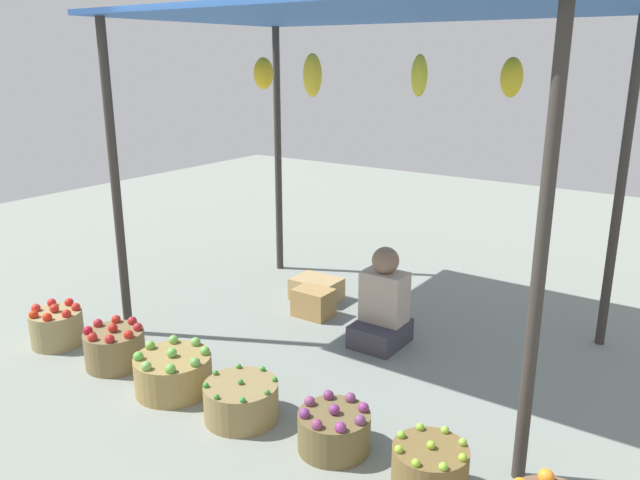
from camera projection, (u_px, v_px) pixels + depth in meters
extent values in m
plane|color=gray|center=(360.00, 338.00, 5.03)|extent=(14.00, 14.00, 0.00)
cylinder|color=#38332D|center=(115.00, 185.00, 4.78)|extent=(0.07, 0.07, 2.44)
cylinder|color=#38332D|center=(540.00, 260.00, 3.03)|extent=(0.07, 0.07, 2.44)
cylinder|color=#38332D|center=(278.00, 154.00, 6.34)|extent=(0.07, 0.07, 2.44)
cylinder|color=#38332D|center=(620.00, 191.00, 4.59)|extent=(0.07, 0.07, 2.44)
cube|color=#2C589F|center=(366.00, 12.00, 4.33)|extent=(3.49, 2.28, 0.04)
ellipsoid|color=yellow|center=(263.00, 73.00, 5.05)|extent=(0.16, 0.16, 0.25)
ellipsoid|color=yellow|center=(312.00, 75.00, 4.58)|extent=(0.14, 0.14, 0.31)
ellipsoid|color=yellow|center=(419.00, 76.00, 4.50)|extent=(0.12, 0.12, 0.30)
ellipsoid|color=gold|center=(512.00, 77.00, 4.11)|extent=(0.15, 0.15, 0.26)
cube|color=#3C3945|center=(380.00, 333.00, 4.89)|extent=(0.36, 0.44, 0.18)
cube|color=#B6A494|center=(384.00, 297.00, 4.85)|extent=(0.34, 0.22, 0.40)
sphere|color=#846750|center=(386.00, 260.00, 4.77)|extent=(0.21, 0.21, 0.21)
cylinder|color=#968656|center=(57.00, 328.00, 4.88)|extent=(0.39, 0.39, 0.27)
sphere|color=red|center=(54.00, 309.00, 4.84)|extent=(0.07, 0.07, 0.07)
sphere|color=red|center=(66.00, 314.00, 4.76)|extent=(0.07, 0.07, 0.07)
sphere|color=red|center=(76.00, 307.00, 4.88)|extent=(0.07, 0.07, 0.07)
sphere|color=red|center=(69.00, 302.00, 4.98)|extent=(0.07, 0.07, 0.07)
sphere|color=red|center=(52.00, 303.00, 4.97)|extent=(0.07, 0.07, 0.07)
sphere|color=red|center=(36.00, 308.00, 4.86)|extent=(0.07, 0.07, 0.07)
sphere|color=red|center=(34.00, 315.00, 4.74)|extent=(0.07, 0.07, 0.07)
sphere|color=red|center=(47.00, 317.00, 4.69)|extent=(0.07, 0.07, 0.07)
cylinder|color=olive|center=(115.00, 348.00, 4.55)|extent=(0.43, 0.43, 0.26)
sphere|color=red|center=(113.00, 328.00, 4.50)|extent=(0.07, 0.07, 0.07)
sphere|color=red|center=(129.00, 335.00, 4.41)|extent=(0.07, 0.07, 0.07)
sphere|color=red|center=(138.00, 327.00, 4.53)|extent=(0.07, 0.07, 0.07)
sphere|color=#AA262A|center=(132.00, 321.00, 4.64)|extent=(0.07, 0.07, 0.07)
sphere|color=red|center=(116.00, 319.00, 4.67)|extent=(0.07, 0.07, 0.07)
sphere|color=#B0212C|center=(98.00, 323.00, 4.60)|extent=(0.07, 0.07, 0.07)
sphere|color=#AF1526|center=(88.00, 331.00, 4.48)|extent=(0.07, 0.07, 0.07)
sphere|color=#B4221B|center=(92.00, 337.00, 4.37)|extent=(0.07, 0.07, 0.07)
sphere|color=red|center=(110.00, 339.00, 4.34)|extent=(0.07, 0.07, 0.07)
cylinder|color=#997E47|center=(173.00, 373.00, 4.20)|extent=(0.51, 0.51, 0.25)
sphere|color=#68B84D|center=(172.00, 353.00, 4.16)|extent=(0.07, 0.07, 0.07)
sphere|color=#65A84A|center=(195.00, 363.00, 4.04)|extent=(0.07, 0.07, 0.07)
sphere|color=#68B149|center=(205.00, 351.00, 4.20)|extent=(0.07, 0.07, 0.07)
sphere|color=#6FB250|center=(196.00, 342.00, 4.33)|extent=(0.07, 0.07, 0.07)
sphere|color=#71B24E|center=(173.00, 340.00, 4.37)|extent=(0.07, 0.07, 0.07)
sphere|color=#70AD42|center=(150.00, 346.00, 4.28)|extent=(0.07, 0.07, 0.07)
sphere|color=#61B343|center=(138.00, 356.00, 4.13)|extent=(0.07, 0.07, 0.07)
sphere|color=#74B250|center=(146.00, 366.00, 3.99)|extent=(0.07, 0.07, 0.07)
sphere|color=#66AC3F|center=(170.00, 369.00, 3.96)|extent=(0.07, 0.07, 0.07)
cylinder|color=olive|center=(241.00, 401.00, 3.88)|extent=(0.46, 0.46, 0.23)
sphere|color=#3E842E|center=(241.00, 382.00, 3.84)|extent=(0.04, 0.04, 0.04)
sphere|color=#3F802D|center=(267.00, 392.00, 3.73)|extent=(0.04, 0.04, 0.04)
sphere|color=#368D2D|center=(275.00, 379.00, 3.88)|extent=(0.04, 0.04, 0.04)
sphere|color=green|center=(263.00, 369.00, 4.01)|extent=(0.04, 0.04, 0.04)
sphere|color=#418333|center=(239.00, 366.00, 4.04)|extent=(0.04, 0.04, 0.04)
sphere|color=#418126|center=(216.00, 373.00, 3.96)|extent=(0.04, 0.04, 0.04)
sphere|color=#308B28|center=(206.00, 385.00, 3.81)|extent=(0.04, 0.04, 0.04)
sphere|color=#3E8329|center=(217.00, 397.00, 3.68)|extent=(0.04, 0.04, 0.04)
sphere|color=#358937|center=(243.00, 400.00, 3.65)|extent=(0.04, 0.04, 0.04)
cylinder|color=brown|center=(334.00, 431.00, 3.58)|extent=(0.42, 0.42, 0.22)
sphere|color=#7A3076|center=(334.00, 410.00, 3.54)|extent=(0.06, 0.06, 0.06)
sphere|color=#783F6C|center=(360.00, 420.00, 3.45)|extent=(0.06, 0.06, 0.06)
sphere|color=#853276|center=(364.00, 408.00, 3.57)|extent=(0.06, 0.06, 0.06)
sphere|color=#7C4070|center=(350.00, 398.00, 3.67)|extent=(0.06, 0.06, 0.06)
sphere|color=#7A336C|center=(328.00, 395.00, 3.70)|extent=(0.06, 0.06, 0.06)
sphere|color=#813C6B|center=(310.00, 402.00, 3.63)|extent=(0.06, 0.06, 0.06)
sphere|color=#7C3478|center=(304.00, 414.00, 3.51)|extent=(0.06, 0.06, 0.06)
sphere|color=#883966|center=(317.00, 425.00, 3.41)|extent=(0.06, 0.06, 0.06)
sphere|color=#84327A|center=(340.00, 428.00, 3.38)|extent=(0.06, 0.06, 0.06)
cylinder|color=brown|center=(430.00, 472.00, 3.19)|extent=(0.39, 0.39, 0.28)
sphere|color=#92C935|center=(431.00, 445.00, 3.14)|extent=(0.04, 0.04, 0.04)
sphere|color=#95BF32|center=(463.00, 458.00, 3.05)|extent=(0.04, 0.04, 0.04)
sphere|color=#91BE40|center=(463.00, 442.00, 3.17)|extent=(0.04, 0.04, 0.04)
sphere|color=#91CB3D|center=(445.00, 430.00, 3.28)|extent=(0.04, 0.04, 0.04)
sphere|color=#86BF33|center=(420.00, 427.00, 3.30)|extent=(0.04, 0.04, 0.04)
sphere|color=#86CA38|center=(401.00, 435.00, 3.24)|extent=(0.04, 0.04, 0.04)
sphere|color=#95C133|center=(399.00, 449.00, 3.12)|extent=(0.04, 0.04, 0.04)
sphere|color=#90BF2F|center=(416.00, 463.00, 3.01)|extent=(0.04, 0.04, 0.04)
sphere|color=#8ECD38|center=(443.00, 467.00, 2.99)|extent=(0.04, 0.04, 0.04)
sphere|color=orange|center=(546.00, 477.00, 2.93)|extent=(0.08, 0.08, 0.08)
cube|color=#AC844B|center=(313.00, 302.00, 5.42)|extent=(0.32, 0.24, 0.24)
cube|color=tan|center=(317.00, 289.00, 5.79)|extent=(0.43, 0.32, 0.20)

